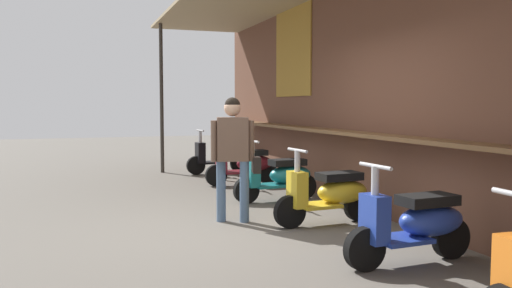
% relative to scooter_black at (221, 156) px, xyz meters
% --- Properties ---
extents(ground_plane, '(37.97, 37.97, 0.00)m').
position_rel_scooter_black_xyz_m(ground_plane, '(5.13, -1.08, -0.39)').
color(ground_plane, '#605B54').
extents(market_stall_facade, '(13.56, 2.37, 3.46)m').
position_rel_scooter_black_xyz_m(market_stall_facade, '(5.13, 0.79, 1.53)').
color(market_stall_facade, brown).
rests_on(market_stall_facade, ground_plane).
extents(scooter_black, '(0.49, 1.40, 0.97)m').
position_rel_scooter_black_xyz_m(scooter_black, '(0.00, 0.00, 0.00)').
color(scooter_black, black).
rests_on(scooter_black, ground_plane).
extents(scooter_maroon, '(0.46, 1.40, 0.97)m').
position_rel_scooter_black_xyz_m(scooter_maroon, '(1.72, 0.00, 0.00)').
color(scooter_maroon, maroon).
rests_on(scooter_maroon, ground_plane).
extents(scooter_teal, '(0.49, 1.40, 0.97)m').
position_rel_scooter_black_xyz_m(scooter_teal, '(3.44, 0.00, 0.00)').
color(scooter_teal, '#197075').
rests_on(scooter_teal, ground_plane).
extents(scooter_yellow, '(0.49, 1.40, 0.97)m').
position_rel_scooter_black_xyz_m(scooter_yellow, '(5.12, 0.00, 0.00)').
color(scooter_yellow, gold).
rests_on(scooter_yellow, ground_plane).
extents(scooter_blue, '(0.47, 1.40, 0.97)m').
position_rel_scooter_black_xyz_m(scooter_blue, '(6.85, 0.00, 0.00)').
color(scooter_blue, '#233D9E').
rests_on(scooter_blue, ground_plane).
extents(shopper_with_handbag, '(0.33, 0.65, 1.60)m').
position_rel_scooter_black_xyz_m(shopper_with_handbag, '(4.60, -1.12, 0.57)').
color(shopper_with_handbag, slate).
rests_on(shopper_with_handbag, ground_plane).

